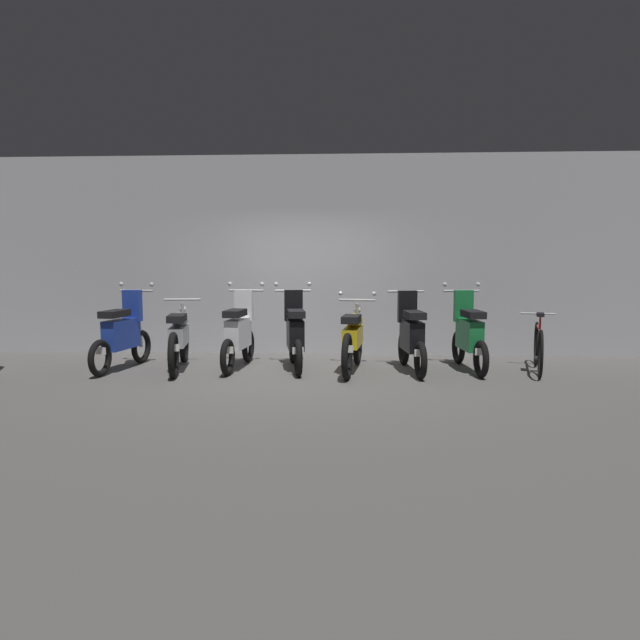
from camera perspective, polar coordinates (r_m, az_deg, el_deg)
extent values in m
plane|color=#565451|center=(8.95, -2.57, -5.05)|extent=(80.00, 80.00, 0.00)
cube|color=#ADADB2|center=(10.86, -1.44, 5.89)|extent=(16.00, 0.30, 3.40)
torus|color=black|center=(10.28, -16.01, -2.35)|extent=(0.18, 0.54, 0.53)
torus|color=black|center=(9.31, -19.44, -3.31)|extent=(0.18, 0.54, 0.53)
cube|color=#1E389E|center=(9.75, -17.69, -1.24)|extent=(0.34, 0.76, 0.44)
cube|color=#1E389E|center=(10.01, -16.75, 1.27)|extent=(0.30, 0.16, 0.48)
cube|color=black|center=(9.58, -18.24, 0.55)|extent=(0.32, 0.55, 0.10)
cylinder|color=#B7BABF|center=(10.12, -16.40, 2.58)|extent=(0.56, 0.13, 0.04)
sphere|color=#B7BABF|center=(10.24, -17.69, 3.14)|extent=(0.07, 0.07, 0.07)
sphere|color=#B7BABF|center=(9.99, -15.12, 3.15)|extent=(0.07, 0.07, 0.07)
cylinder|color=#B7BABF|center=(10.19, -16.20, -0.04)|extent=(0.08, 0.15, 0.85)
sphere|color=silver|center=(10.17, -16.25, 1.75)|extent=(0.12, 0.12, 0.12)
cube|color=white|center=(9.31, -19.39, -2.68)|extent=(0.16, 0.04, 0.10)
torus|color=black|center=(10.17, -12.31, -2.00)|extent=(0.20, 0.66, 0.65)
torus|color=black|center=(8.90, -13.23, -3.14)|extent=(0.20, 0.66, 0.65)
cube|color=#9EA0A8|center=(9.51, -12.77, -1.40)|extent=(0.35, 0.86, 0.28)
ellipsoid|color=#9EA0A8|center=(9.64, -12.69, 0.01)|extent=(0.33, 0.48, 0.22)
cube|color=black|center=(9.30, -12.94, 0.17)|extent=(0.32, 0.55, 0.10)
cylinder|color=#B7BABF|center=(10.00, -12.46, 1.84)|extent=(0.56, 0.13, 0.04)
cylinder|color=#B7BABF|center=(10.08, -12.38, -0.24)|extent=(0.08, 0.17, 0.65)
sphere|color=silver|center=(10.06, -12.41, 1.01)|extent=(0.12, 0.12, 0.12)
cube|color=white|center=(8.91, -13.23, -2.48)|extent=(0.16, 0.04, 0.10)
torus|color=black|center=(10.05, -6.57, -2.34)|extent=(0.13, 0.54, 0.53)
torus|color=black|center=(8.95, -8.44, -3.38)|extent=(0.13, 0.54, 0.53)
cube|color=silver|center=(9.46, -7.48, -1.22)|extent=(0.28, 0.75, 0.44)
cube|color=silver|center=(9.75, -6.96, 1.36)|extent=(0.29, 0.14, 0.48)
cube|color=black|center=(9.27, -7.77, 0.62)|extent=(0.28, 0.54, 0.10)
cylinder|color=#B7BABF|center=(9.87, -6.77, 2.70)|extent=(0.56, 0.08, 0.04)
sphere|color=#B7BABF|center=(9.94, -8.23, 3.28)|extent=(0.07, 0.07, 0.07)
sphere|color=#B7BABF|center=(9.80, -5.31, 3.28)|extent=(0.07, 0.07, 0.07)
cylinder|color=#B7BABF|center=(9.95, -6.67, 0.01)|extent=(0.07, 0.15, 0.85)
sphere|color=silver|center=(9.93, -6.69, 1.85)|extent=(0.12, 0.12, 0.12)
cube|color=white|center=(8.96, -8.41, -2.73)|extent=(0.16, 0.02, 0.10)
torus|color=black|center=(9.94, -2.51, -2.40)|extent=(0.18, 0.54, 0.53)
torus|color=black|center=(8.81, -2.00, -3.48)|extent=(0.18, 0.54, 0.53)
cube|color=black|center=(9.34, -2.28, -1.27)|extent=(0.34, 0.76, 0.44)
cube|color=black|center=(9.64, -2.44, 1.35)|extent=(0.30, 0.17, 0.48)
cube|color=black|center=(9.14, -2.21, 0.60)|extent=(0.33, 0.55, 0.10)
cylinder|color=#B7BABF|center=(9.76, -2.50, 2.70)|extent=(0.56, 0.13, 0.04)
sphere|color=#B7BABF|center=(9.74, -4.03, 3.27)|extent=(0.07, 0.07, 0.07)
sphere|color=#B7BABF|center=(9.78, -0.98, 3.30)|extent=(0.07, 0.07, 0.07)
cylinder|color=#B7BABF|center=(9.84, -2.51, -0.02)|extent=(0.08, 0.16, 0.85)
sphere|color=silver|center=(9.81, -2.51, 1.84)|extent=(0.12, 0.12, 0.12)
cube|color=white|center=(8.81, -2.01, -2.81)|extent=(0.16, 0.04, 0.10)
torus|color=black|center=(9.84, 3.45, -2.14)|extent=(0.16, 0.66, 0.65)
torus|color=black|center=(8.56, 2.49, -3.35)|extent=(0.16, 0.66, 0.65)
cube|color=gold|center=(9.17, 3.01, -1.53)|extent=(0.31, 0.85, 0.28)
ellipsoid|color=gold|center=(9.30, 3.13, -0.06)|extent=(0.31, 0.47, 0.22)
cube|color=black|center=(8.96, 2.88, 0.10)|extent=(0.30, 0.54, 0.10)
cylinder|color=#B7BABF|center=(9.66, 3.41, 1.83)|extent=(0.56, 0.10, 0.04)
sphere|color=#B7BABF|center=(9.69, 1.88, 2.44)|extent=(0.07, 0.07, 0.07)
sphere|color=#B7BABF|center=(9.63, 4.95, 2.40)|extent=(0.07, 0.07, 0.07)
cylinder|color=#B7BABF|center=(9.75, 3.43, -0.32)|extent=(0.07, 0.16, 0.65)
sphere|color=silver|center=(9.72, 3.44, 0.97)|extent=(0.12, 0.12, 0.12)
cube|color=white|center=(8.57, 2.51, -2.66)|extent=(0.16, 0.03, 0.10)
torus|color=black|center=(9.81, 7.64, -2.56)|extent=(0.16, 0.54, 0.53)
torus|color=black|center=(8.70, 9.15, -3.66)|extent=(0.16, 0.54, 0.53)
cube|color=black|center=(9.22, 8.38, -1.42)|extent=(0.31, 0.76, 0.44)
cube|color=black|center=(9.51, 7.97, 1.24)|extent=(0.29, 0.16, 0.48)
cube|color=black|center=(9.03, 8.62, 0.47)|extent=(0.31, 0.55, 0.10)
cylinder|color=#B7BABF|center=(9.63, 7.82, 2.61)|extent=(0.56, 0.11, 0.04)
cylinder|color=#B7BABF|center=(9.72, 7.73, -0.15)|extent=(0.07, 0.15, 0.85)
sphere|color=silver|center=(9.69, 7.76, 1.74)|extent=(0.12, 0.12, 0.12)
cube|color=white|center=(8.71, 9.13, -2.99)|extent=(0.16, 0.03, 0.10)
torus|color=black|center=(10.08, 12.51, -2.42)|extent=(0.15, 0.54, 0.53)
torus|color=black|center=(8.99, 14.48, -3.47)|extent=(0.15, 0.54, 0.53)
cube|color=#197238|center=(9.49, 13.48, -1.31)|extent=(0.30, 0.76, 0.44)
cube|color=#197238|center=(9.78, 12.96, 1.27)|extent=(0.29, 0.15, 0.48)
cube|color=black|center=(9.31, 13.81, 0.52)|extent=(0.30, 0.54, 0.10)
cylinder|color=#B7BABF|center=(9.90, 12.77, 2.60)|extent=(0.56, 0.10, 0.04)
sphere|color=#B7BABF|center=(9.83, 11.33, 3.20)|extent=(0.07, 0.07, 0.07)
sphere|color=#B7BABF|center=(9.97, 14.23, 3.17)|extent=(0.07, 0.07, 0.07)
cylinder|color=#B7BABF|center=(9.98, 12.64, -0.07)|extent=(0.07, 0.15, 0.85)
sphere|color=silver|center=(9.96, 12.68, 1.76)|extent=(0.12, 0.12, 0.12)
cube|color=white|center=(9.00, 14.45, -2.82)|extent=(0.16, 0.03, 0.10)
torus|color=black|center=(10.24, 19.14, -2.05)|extent=(0.19, 0.67, 0.68)
torus|color=black|center=(9.20, 19.47, -2.94)|extent=(0.19, 0.67, 0.68)
cylinder|color=#B21E1E|center=(9.68, 19.36, -0.72)|extent=(0.18, 0.67, 0.04)
cylinder|color=#B21E1E|center=(9.46, 19.45, -0.26)|extent=(0.03, 0.03, 0.22)
cube|color=black|center=(9.45, 19.47, 0.47)|extent=(0.15, 0.24, 0.05)
cylinder|color=#B7BABF|center=(10.06, 19.27, 0.56)|extent=(0.49, 0.14, 0.03)
cylinder|color=black|center=(9.69, 19.29, -3.41)|extent=(0.14, 0.12, 0.10)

